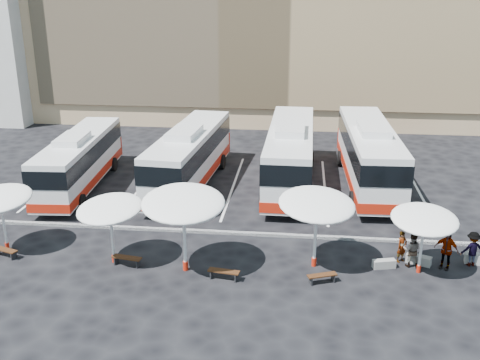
# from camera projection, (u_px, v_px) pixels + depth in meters

# --- Properties ---
(ground) EXTENTS (120.00, 120.00, 0.00)m
(ground) POSITION_uv_depth(u_px,v_px,m) (215.00, 237.00, 29.61)
(ground) COLOR black
(ground) RESTS_ON ground
(curb_divider) EXTENTS (34.00, 0.25, 0.15)m
(curb_divider) POSITION_uv_depth(u_px,v_px,m) (216.00, 232.00, 30.05)
(curb_divider) COLOR black
(curb_divider) RESTS_ON ground
(bay_lines) EXTENTS (24.15, 12.00, 0.01)m
(bay_lines) POSITION_uv_depth(u_px,v_px,m) (233.00, 186.00, 37.10)
(bay_lines) COLOR white
(bay_lines) RESTS_ON ground
(bus_0) EXTENTS (3.26, 11.86, 3.72)m
(bus_0) POSITION_uv_depth(u_px,v_px,m) (80.00, 159.00, 36.29)
(bus_0) COLOR silver
(bus_0) RESTS_ON ground
(bus_1) EXTENTS (3.69, 12.92, 4.05)m
(bus_1) POSITION_uv_depth(u_px,v_px,m) (190.00, 155.00, 36.62)
(bus_1) COLOR silver
(bus_1) RESTS_ON ground
(bus_2) EXTENTS (3.29, 13.49, 4.27)m
(bus_2) POSITION_uv_depth(u_px,v_px,m) (290.00, 153.00, 36.71)
(bus_2) COLOR silver
(bus_2) RESTS_ON ground
(bus_3) EXTENTS (3.46, 13.58, 4.28)m
(bus_3) POSITION_uv_depth(u_px,v_px,m) (369.00, 153.00, 36.65)
(bus_3) COLOR silver
(bus_3) RESTS_ON ground
(sunshade_0) EXTENTS (3.45, 3.48, 3.23)m
(sunshade_0) POSITION_uv_depth(u_px,v_px,m) (0.00, 199.00, 27.38)
(sunshade_0) COLOR silver
(sunshade_0) RESTS_ON ground
(sunshade_1) EXTENTS (4.00, 4.02, 3.25)m
(sunshade_1) POSITION_uv_depth(u_px,v_px,m) (110.00, 209.00, 26.11)
(sunshade_1) COLOR silver
(sunshade_1) RESTS_ON ground
(sunshade_2) EXTENTS (4.48, 4.52, 3.96)m
(sunshade_2) POSITION_uv_depth(u_px,v_px,m) (183.00, 203.00, 25.15)
(sunshade_2) COLOR silver
(sunshade_2) RESTS_ON ground
(sunshade_3) EXTENTS (4.61, 4.63, 3.70)m
(sunshade_3) POSITION_uv_depth(u_px,v_px,m) (317.00, 205.00, 25.60)
(sunshade_3) COLOR silver
(sunshade_3) RESTS_ON ground
(sunshade_4) EXTENTS (3.18, 3.21, 3.14)m
(sunshade_4) POSITION_uv_depth(u_px,v_px,m) (425.00, 220.00, 25.17)
(sunshade_4) COLOR silver
(sunshade_4) RESTS_ON ground
(wood_bench_0) EXTENTS (1.42, 0.79, 0.42)m
(wood_bench_0) POSITION_uv_depth(u_px,v_px,m) (5.00, 251.00, 27.41)
(wood_bench_0) COLOR black
(wood_bench_0) RESTS_ON ground
(wood_bench_1) EXTENTS (1.49, 0.63, 0.44)m
(wood_bench_1) POSITION_uv_depth(u_px,v_px,m) (127.00, 259.00, 26.58)
(wood_bench_1) COLOR black
(wood_bench_1) RESTS_ON ground
(wood_bench_2) EXTENTS (1.48, 0.59, 0.44)m
(wood_bench_2) POSITION_uv_depth(u_px,v_px,m) (224.00, 273.00, 25.33)
(wood_bench_2) COLOR black
(wood_bench_2) RESTS_ON ground
(wood_bench_3) EXTENTS (1.39, 0.82, 0.41)m
(wood_bench_3) POSITION_uv_depth(u_px,v_px,m) (322.00, 276.00, 25.04)
(wood_bench_3) COLOR black
(wood_bench_3) RESTS_ON ground
(conc_bench_0) EXTENTS (1.13, 0.61, 0.40)m
(conc_bench_0) POSITION_uv_depth(u_px,v_px,m) (384.00, 264.00, 26.41)
(conc_bench_0) COLOR gray
(conc_bench_0) RESTS_ON ground
(conc_bench_1) EXTENTS (1.22, 0.83, 0.44)m
(conc_bench_1) POSITION_uv_depth(u_px,v_px,m) (419.00, 260.00, 26.76)
(conc_bench_1) COLOR gray
(conc_bench_1) RESTS_ON ground
(conc_bench_2) EXTENTS (1.38, 0.67, 0.50)m
(conc_bench_2) POSITION_uv_depth(u_px,v_px,m) (479.00, 259.00, 26.75)
(conc_bench_2) COLOR gray
(conc_bench_2) RESTS_ON ground
(passenger_0) EXTENTS (0.68, 0.64, 1.56)m
(passenger_0) POSITION_uv_depth(u_px,v_px,m) (402.00, 247.00, 26.82)
(passenger_0) COLOR black
(passenger_0) RESTS_ON ground
(passenger_1) EXTENTS (0.93, 0.78, 1.70)m
(passenger_1) POSITION_uv_depth(u_px,v_px,m) (412.00, 250.00, 26.32)
(passenger_1) COLOR black
(passenger_1) RESTS_ON ground
(passenger_2) EXTENTS (1.21, 0.96, 1.92)m
(passenger_2) POSITION_uv_depth(u_px,v_px,m) (446.00, 250.00, 26.11)
(passenger_2) COLOR black
(passenger_2) RESTS_ON ground
(passenger_3) EXTENTS (1.23, 0.88, 1.72)m
(passenger_3) POSITION_uv_depth(u_px,v_px,m) (472.00, 249.00, 26.42)
(passenger_3) COLOR black
(passenger_3) RESTS_ON ground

